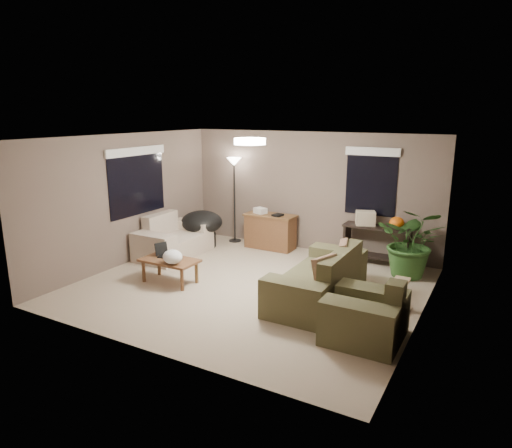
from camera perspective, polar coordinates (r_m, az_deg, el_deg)
The scene contains 20 objects.
room_shell at distance 7.48m, azimuth -0.75°, elevation 1.16°, with size 5.50×5.50×5.50m.
main_sofa at distance 7.30m, azimuth 8.06°, elevation -7.17°, with size 0.95×2.20×0.85m.
throw_pillows at distance 7.09m, azimuth 10.09°, elevation -4.82°, with size 0.36×1.40×0.47m.
loveseat at distance 9.56m, azimuth -10.38°, elevation -2.13°, with size 0.90×1.60×0.85m.
armchair at distance 6.21m, azimuth 13.60°, elevation -11.28°, with size 0.95×1.00×0.85m.
coffee_table at distance 8.04m, azimuth -10.76°, elevation -4.78°, with size 1.00×0.55×0.42m.
laptop at distance 8.18m, azimuth -11.25°, elevation -3.58°, with size 0.42×0.29×0.24m.
plastic_bag at distance 7.75m, azimuth -10.38°, elevation -4.06°, with size 0.34×0.31×0.24m, color white.
desk at distance 9.86m, azimuth 1.80°, elevation -0.91°, with size 1.10×0.50×0.75m.
desk_papers at distance 9.83m, azimuth 0.98°, elevation 1.58°, with size 0.71×0.31×0.12m.
console_table at distance 9.15m, azimuth 14.86°, elevation -2.18°, with size 1.30×0.40×0.75m.
pumpkin at distance 8.97m, azimuth 17.19°, elevation 0.15°, with size 0.27×0.27×0.23m, color orange.
cardboard_box at distance 9.11m, azimuth 13.52°, elevation 0.73°, with size 0.36×0.27×0.27m, color beige.
papasan_chair at distance 10.03m, azimuth -6.80°, elevation -0.24°, with size 1.20×1.20×0.80m.
floor_lamp at distance 10.18m, azimuth -2.75°, elevation 6.54°, with size 0.32×0.32×1.91m.
ceiling_fixture at distance 7.31m, azimuth -0.78°, elevation 10.29°, with size 0.50×0.50×0.10m, color white.
houseplant at distance 8.59m, azimuth 18.92°, elevation -3.08°, with size 1.16×1.29×1.01m, color #2D5923.
cat_scratching_post at distance 7.21m, azimuth 17.61°, elevation -8.65°, with size 0.32×0.32×0.50m.
window_left at distance 9.26m, azimuth -14.69°, elevation 6.53°, with size 0.05×1.56×1.33m.
window_back at distance 9.18m, azimuth 14.26°, elevation 6.51°, with size 1.06×0.05×1.33m.
Camera 1 is at (3.64, -6.33, 2.90)m, focal length 32.00 mm.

